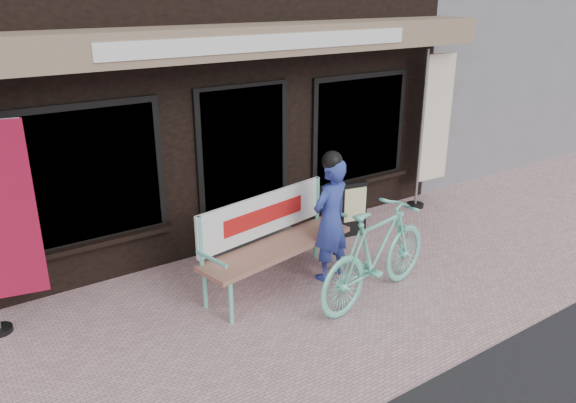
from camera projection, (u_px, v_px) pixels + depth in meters
ground at (335, 304)px, 6.28m from camera, size 70.00×70.00×0.00m
storefront at (148, 10)px, 9.06m from camera, size 7.00×6.77×6.00m
neighbor_right_near at (466, 11)px, 14.02m from camera, size 10.00×7.00×5.60m
bench at (271, 234)px, 6.52m from camera, size 2.07×0.87×1.09m
person at (331, 217)px, 6.63m from camera, size 0.61×0.47×1.60m
bicycle at (376, 253)px, 6.23m from camera, size 1.92×0.87×1.12m
nobori_red at (5, 224)px, 5.45m from camera, size 0.67×0.29×2.27m
nobori_cream at (433, 127)px, 8.79m from camera, size 0.73×0.29×2.49m
menu_stand at (354, 209)px, 7.91m from camera, size 0.40×0.16×0.80m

